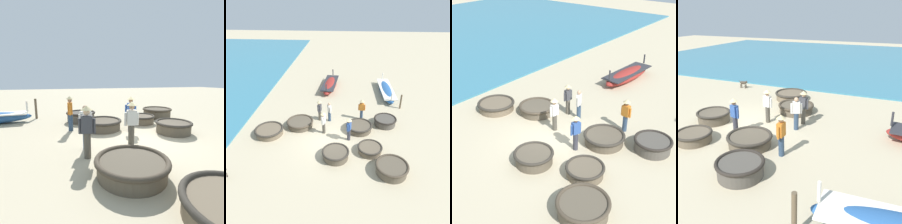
% 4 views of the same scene
% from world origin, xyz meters
% --- Properties ---
extents(ground_plane, '(80.00, 80.00, 0.00)m').
position_xyz_m(ground_plane, '(0.00, 0.00, 0.00)').
color(ground_plane, '#BCAD8C').
extents(coracle_front_left, '(1.65, 1.65, 0.54)m').
position_xyz_m(coracle_front_left, '(0.49, -1.67, 0.29)').
color(coracle_front_left, brown).
rests_on(coracle_front_left, ground).
extents(coracle_center, '(1.84, 1.84, 0.61)m').
position_xyz_m(coracle_center, '(3.67, -2.69, 0.33)').
color(coracle_center, brown).
rests_on(coracle_center, ground).
extents(coracle_weathered, '(1.94, 1.94, 0.48)m').
position_xyz_m(coracle_weathered, '(-2.36, 1.60, 0.27)').
color(coracle_weathered, brown).
rests_on(coracle_weathered, ground).
extents(coracle_tilted, '(1.55, 1.55, 0.46)m').
position_xyz_m(coracle_tilted, '(2.58, -1.02, 0.25)').
color(coracle_tilted, brown).
rests_on(coracle_tilted, ground).
extents(coracle_nearest, '(1.87, 1.87, 0.50)m').
position_xyz_m(coracle_nearest, '(1.97, 1.33, 0.27)').
color(coracle_nearest, brown).
rests_on(coracle_nearest, ground).
extents(coracle_upturned, '(1.67, 1.67, 0.58)m').
position_xyz_m(coracle_upturned, '(3.90, 2.17, 0.32)').
color(coracle_upturned, '#4C473F').
rests_on(coracle_upturned, ground).
extents(fisherman_standing_right, '(0.36, 0.52, 1.67)m').
position_xyz_m(fisherman_standing_right, '(-1.02, 2.53, 0.96)').
color(fisherman_standing_right, '#4C473D').
rests_on(fisherman_standing_right, ground).
extents(fisherman_crouching, '(0.36, 0.52, 1.67)m').
position_xyz_m(fisherman_crouching, '(-0.51, 0.84, 0.96)').
color(fisherman_crouching, '#4C473D').
rests_on(fisherman_crouching, ground).
extents(fisherman_hauling, '(0.36, 0.51, 1.67)m').
position_xyz_m(fisherman_hauling, '(1.24, 0.16, 0.96)').
color(fisherman_hauling, '#383842').
rests_on(fisherman_hauling, ground).
extents(fisherman_with_hat, '(0.53, 0.36, 1.67)m').
position_xyz_m(fisherman_with_hat, '(2.16, 2.85, 0.96)').
color(fisherman_with_hat, '#2D425B').
rests_on(fisherman_with_hat, ground).
extents(fisherman_by_coracle, '(0.34, 0.49, 1.57)m').
position_xyz_m(fisherman_by_coracle, '(-0.27, 2.46, 0.84)').
color(fisherman_by_coracle, '#2D425B').
rests_on(fisherman_by_coracle, ground).
extents(mooring_post_shoreline, '(0.14, 0.14, 1.26)m').
position_xyz_m(mooring_post_shoreline, '(5.50, 4.77, 0.63)').
color(mooring_post_shoreline, brown).
rests_on(mooring_post_shoreline, ground).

